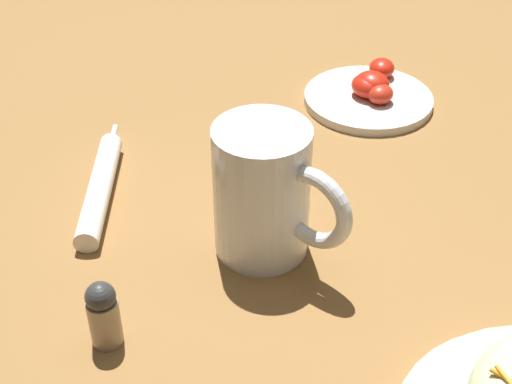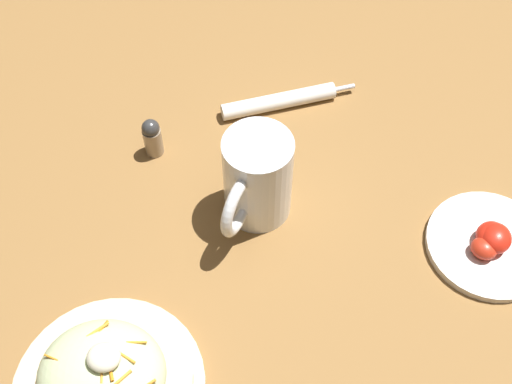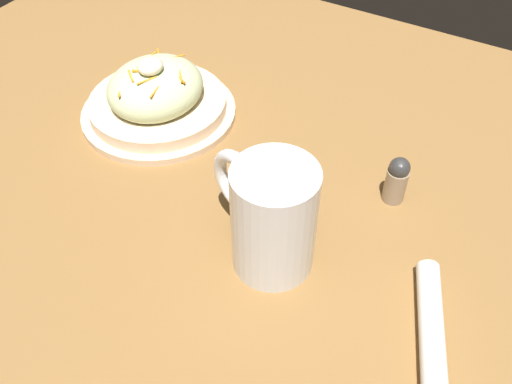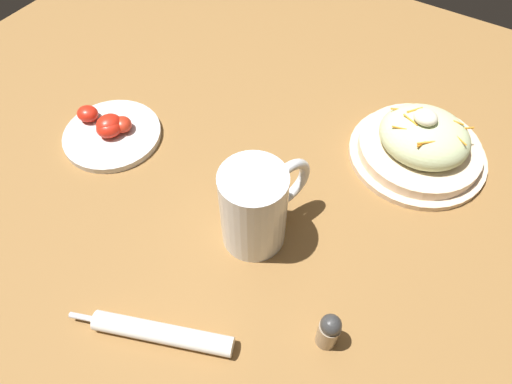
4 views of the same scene
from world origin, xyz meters
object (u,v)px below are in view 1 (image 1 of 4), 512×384
object	(u,v)px
napkin_roll	(100,187)
tomato_plate	(370,93)
salt_shaker	(103,313)
beer_mug	(264,197)

from	to	relation	value
napkin_roll	tomato_plate	distance (m)	0.39
salt_shaker	tomato_plate	bearing A→B (deg)	-14.34
beer_mug	salt_shaker	size ratio (longest dim) A/B	2.22
tomato_plate	salt_shaker	distance (m)	0.52
beer_mug	salt_shaker	world-z (taller)	beer_mug
tomato_plate	salt_shaker	size ratio (longest dim) A/B	2.54
beer_mug	tomato_plate	distance (m)	0.34
beer_mug	salt_shaker	xyz separation A→B (m)	(-0.17, 0.09, -0.03)
tomato_plate	napkin_roll	bearing A→B (deg)	142.65
beer_mug	napkin_roll	world-z (taller)	beer_mug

